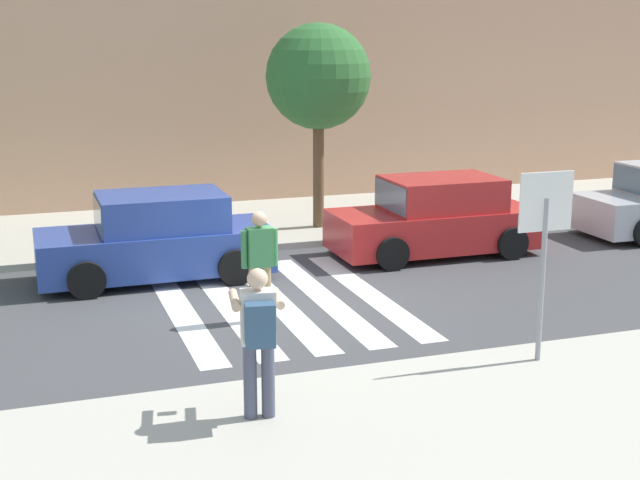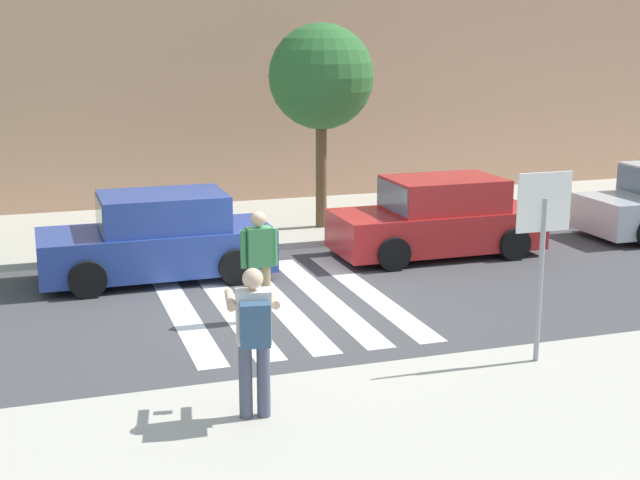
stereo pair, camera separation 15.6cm
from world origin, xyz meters
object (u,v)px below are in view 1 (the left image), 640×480
photographer_with_backpack (259,331)px  parked_car_red (436,219)px  stop_sign (545,225)px  pedestrian_crossing (260,260)px  parked_car_blue (157,239)px  street_tree_center (318,78)px

photographer_with_backpack → parked_car_red: bearing=50.8°
stop_sign → pedestrian_crossing: size_ratio=1.45×
pedestrian_crossing → photographer_with_backpack: bearing=-105.3°
parked_car_blue → street_tree_center: 5.42m
pedestrian_crossing → street_tree_center: size_ratio=0.39×
photographer_with_backpack → street_tree_center: size_ratio=0.39×
parked_car_blue → stop_sign: bearing=-56.3°
stop_sign → parked_car_blue: (-4.04, 6.07, -1.23)m
photographer_with_backpack → pedestrian_crossing: 3.82m
parked_car_blue → parked_car_red: (5.53, 0.00, 0.00)m
parked_car_blue → parked_car_red: same height
photographer_with_backpack → stop_sign: bearing=8.3°
stop_sign → photographer_with_backpack: stop_sign is taller
pedestrian_crossing → stop_sign: bearing=-46.7°
street_tree_center → pedestrian_crossing: bearing=-117.0°
stop_sign → parked_car_blue: size_ratio=0.61×
pedestrian_crossing → parked_car_red: bearing=33.8°
photographer_with_backpack → parked_car_red: photographer_with_backpack is taller
photographer_with_backpack → street_tree_center: 10.25m
pedestrian_crossing → parked_car_blue: (-1.11, 2.96, -0.25)m
pedestrian_crossing → parked_car_red: pedestrian_crossing is taller
street_tree_center → parked_car_red: bearing=-58.6°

